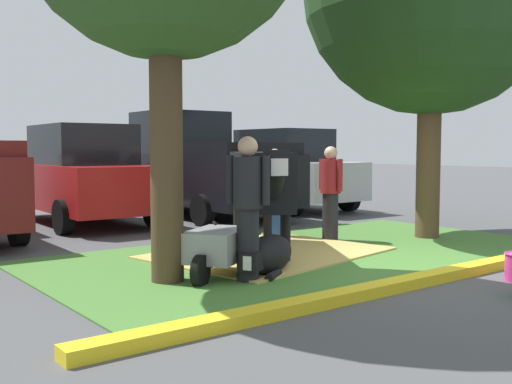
{
  "coord_description": "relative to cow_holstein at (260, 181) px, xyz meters",
  "views": [
    {
      "loc": [
        -6.07,
        -4.71,
        1.55
      ],
      "look_at": [
        -0.64,
        2.33,
        0.9
      ],
      "focal_mm": 42.23,
      "sensor_mm": 36.0,
      "label": 1
    }
  ],
  "objects": [
    {
      "name": "curb_yellow",
      "position": [
        0.64,
        -2.67,
        -1.02
      ],
      "size": [
        9.08,
        0.24,
        0.12
      ],
      "primitive_type": "cube",
      "color": "yellow",
      "rests_on": "ground"
    },
    {
      "name": "cow_holstein",
      "position": [
        0.0,
        0.0,
        0.0
      ],
      "size": [
        1.97,
        2.85,
        1.53
      ],
      "color": "black",
      "rests_on": "ground"
    },
    {
      "name": "person_visitor_near",
      "position": [
        1.18,
        1.1,
        -0.26
      ],
      "size": [
        0.34,
        0.48,
        1.54
      ],
      "color": "#23478C",
      "rests_on": "ground"
    },
    {
      "name": "wheelbarrow",
      "position": [
        -1.4,
        -0.95,
        -0.69
      ],
      "size": [
        1.49,
        1.2,
        0.63
      ],
      "color": "gray",
      "rests_on": "ground"
    },
    {
      "name": "sedan_red",
      "position": [
        -0.63,
        5.12,
        -0.09
      ],
      "size": [
        2.1,
        4.44,
        2.02
      ],
      "color": "red",
      "rests_on": "ground"
    },
    {
      "name": "grass_island",
      "position": [
        0.64,
        -0.45,
        -1.07
      ],
      "size": [
        7.88,
        4.14,
        0.02
      ],
      "primitive_type": "cube",
      "color": "#477A33",
      "rests_on": "ground"
    },
    {
      "name": "person_handler",
      "position": [
        1.69,
        0.26,
        -0.23
      ],
      "size": [
        0.34,
        0.53,
        1.58
      ],
      "color": "black",
      "rests_on": "ground"
    },
    {
      "name": "hay_bedding",
      "position": [
        0.07,
        -0.11,
        -1.05
      ],
      "size": [
        3.59,
        2.95,
        0.04
      ],
      "primitive_type": "cube",
      "rotation": [
        0.0,
        0.0,
        0.19
      ],
      "color": "tan",
      "rests_on": "ground"
    },
    {
      "name": "person_visitor_far",
      "position": [
        -1.24,
        -1.35,
        -0.17
      ],
      "size": [
        0.34,
        0.46,
        1.68
      ],
      "color": "black",
      "rests_on": "ground"
    },
    {
      "name": "pickup_truck_black",
      "position": [
        2.11,
        5.05,
        0.04
      ],
      "size": [
        2.32,
        5.45,
        2.42
      ],
      "color": "black",
      "rests_on": "ground"
    },
    {
      "name": "ground_plane",
      "position": [
        0.71,
        -2.14,
        -1.08
      ],
      "size": [
        80.0,
        80.0,
        0.0
      ],
      "primitive_type": "plane",
      "color": "#4C4C4F"
    },
    {
      "name": "sedan_silver",
      "position": [
        4.55,
        4.85,
        -0.09
      ],
      "size": [
        2.1,
        4.44,
        2.02
      ],
      "color": "silver",
      "rests_on": "ground"
    },
    {
      "name": "calf_lying",
      "position": [
        -0.77,
        -1.14,
        -0.84
      ],
      "size": [
        1.27,
        0.99,
        0.48
      ],
      "color": "black",
      "rests_on": "ground"
    }
  ]
}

